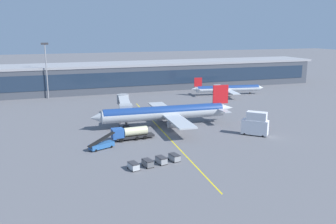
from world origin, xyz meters
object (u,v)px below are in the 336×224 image
(fuel_tanker, at_px, (130,133))
(baggage_cart_0, at_px, (133,166))
(belt_loader, at_px, (102,145))
(baggage_cart_2, at_px, (161,160))
(catering_lift, at_px, (255,124))
(baggage_cart_1, at_px, (148,163))
(main_airliner, at_px, (165,113))
(commuter_jet_near, at_px, (228,88))
(baggage_cart_3, at_px, (174,157))

(fuel_tanker, distance_m, baggage_cart_0, 20.41)
(belt_loader, relative_size, baggage_cart_2, 2.36)
(catering_lift, relative_size, baggage_cart_1, 2.28)
(baggage_cart_0, relative_size, baggage_cart_1, 1.00)
(main_airliner, xyz_separation_m, baggage_cart_2, (-10.72, -28.56, -3.10))
(baggage_cart_2, xyz_separation_m, commuter_jet_near, (52.33, 68.23, 1.90))
(fuel_tanker, bearing_deg, main_airliner, 37.72)
(main_airliner, distance_m, baggage_cart_3, 29.07)
(baggage_cart_0, bearing_deg, fuel_tanker, 78.31)
(main_airliner, relative_size, baggage_cart_1, 14.63)
(belt_loader, bearing_deg, catering_lift, -2.88)
(baggage_cart_2, bearing_deg, baggage_cart_3, 12.03)
(catering_lift, xyz_separation_m, baggage_cart_2, (-29.83, -11.69, -2.28))
(baggage_cart_1, xyz_separation_m, baggage_cart_2, (3.13, 0.67, 0.00))
(baggage_cart_1, height_order, baggage_cart_3, same)
(belt_loader, distance_m, baggage_cart_0, 15.52)
(baggage_cart_0, distance_m, baggage_cart_2, 6.40)
(main_airliner, relative_size, commuter_jet_near, 1.33)
(fuel_tanker, relative_size, baggage_cart_3, 3.76)
(fuel_tanker, distance_m, commuter_jet_near, 73.67)
(commuter_jet_near, bearing_deg, catering_lift, -111.70)
(baggage_cart_3, relative_size, commuter_jet_near, 0.09)
(fuel_tanker, xyz_separation_m, baggage_cart_2, (2.13, -18.63, -0.96))
(baggage_cart_3, bearing_deg, baggage_cart_0, -167.97)
(belt_loader, bearing_deg, commuter_jet_near, 41.14)
(baggage_cart_1, relative_size, baggage_cart_3, 1.00)
(baggage_cart_1, distance_m, commuter_jet_near, 88.46)
(catering_lift, xyz_separation_m, belt_loader, (-39.92, 2.01, -2.07))
(commuter_jet_near, bearing_deg, baggage_cart_0, -130.10)
(main_airliner, bearing_deg, baggage_cart_3, -105.21)
(baggage_cart_2, bearing_deg, baggage_cart_0, -167.97)
(baggage_cart_1, bearing_deg, baggage_cart_3, 12.03)
(belt_loader, height_order, baggage_cart_1, belt_loader)
(commuter_jet_near, bearing_deg, fuel_tanker, -137.67)
(baggage_cart_2, height_order, baggage_cart_3, same)
(baggage_cart_0, relative_size, baggage_cart_3, 1.00)
(belt_loader, relative_size, baggage_cart_3, 2.36)
(belt_loader, bearing_deg, baggage_cart_2, -53.65)
(fuel_tanker, xyz_separation_m, commuter_jet_near, (54.46, 49.60, 0.93))
(baggage_cart_3, bearing_deg, commuter_jet_near, 53.94)
(fuel_tanker, bearing_deg, catering_lift, -12.24)
(fuel_tanker, height_order, belt_loader, belt_loader)
(fuel_tanker, relative_size, belt_loader, 1.59)
(fuel_tanker, distance_m, baggage_cart_1, 19.34)
(catering_lift, bearing_deg, baggage_cart_1, -159.45)
(catering_lift, bearing_deg, fuel_tanker, 167.76)
(baggage_cart_3, bearing_deg, baggage_cart_2, -167.97)
(catering_lift, bearing_deg, main_airliner, 138.58)
(baggage_cart_2, bearing_deg, catering_lift, 21.40)
(fuel_tanker, distance_m, belt_loader, 9.39)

